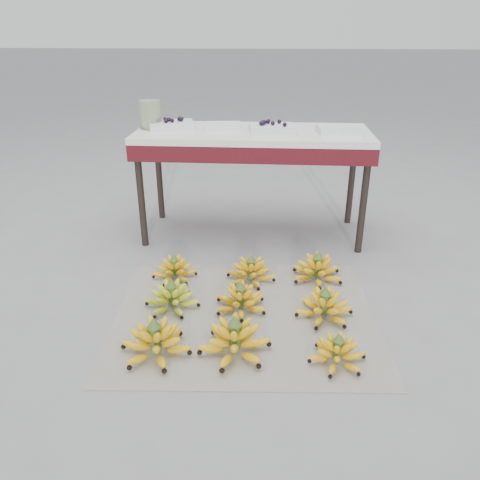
# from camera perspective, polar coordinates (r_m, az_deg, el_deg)

# --- Properties ---
(ground) EXTENTS (60.00, 60.00, 0.00)m
(ground) POSITION_cam_1_polar(r_m,az_deg,el_deg) (2.27, -0.89, -9.68)
(ground) COLOR gray
(ground) RESTS_ON ground
(newspaper_mat) EXTENTS (1.31, 1.12, 0.01)m
(newspaper_mat) POSITION_cam_1_polar(r_m,az_deg,el_deg) (2.29, 0.55, -9.12)
(newspaper_mat) COLOR silver
(newspaper_mat) RESTS_ON ground
(bunch_front_left) EXTENTS (0.38, 0.38, 0.18)m
(bunch_front_left) POSITION_cam_1_polar(r_m,az_deg,el_deg) (2.04, -10.27, -12.11)
(bunch_front_left) COLOR yellow
(bunch_front_left) RESTS_ON newspaper_mat
(bunch_front_center) EXTENTS (0.36, 0.36, 0.19)m
(bunch_front_center) POSITION_cam_1_polar(r_m,az_deg,el_deg) (2.02, -0.65, -12.11)
(bunch_front_center) COLOR yellow
(bunch_front_center) RESTS_ON newspaper_mat
(bunch_front_right) EXTENTS (0.25, 0.25, 0.14)m
(bunch_front_right) POSITION_cam_1_polar(r_m,az_deg,el_deg) (2.02, 11.79, -13.29)
(bunch_front_right) COLOR yellow
(bunch_front_right) RESTS_ON newspaper_mat
(bunch_mid_left) EXTENTS (0.30, 0.30, 0.16)m
(bunch_mid_left) POSITION_cam_1_polar(r_m,az_deg,el_deg) (2.34, -8.28, -7.02)
(bunch_mid_left) COLOR #8DAC1D
(bunch_mid_left) RESTS_ON newspaper_mat
(bunch_mid_center) EXTENTS (0.28, 0.28, 0.16)m
(bunch_mid_center) POSITION_cam_1_polar(r_m,az_deg,el_deg) (2.30, 0.09, -7.33)
(bunch_mid_center) COLOR yellow
(bunch_mid_center) RESTS_ON newspaper_mat
(bunch_mid_right) EXTENTS (0.29, 0.29, 0.17)m
(bunch_mid_right) POSITION_cam_1_polar(r_m,az_deg,el_deg) (2.28, 10.25, -8.02)
(bunch_mid_right) COLOR yellow
(bunch_mid_right) RESTS_ON newspaper_mat
(bunch_back_left) EXTENTS (0.28, 0.28, 0.15)m
(bunch_back_left) POSITION_cam_1_polar(r_m,az_deg,el_deg) (2.60, -7.99, -3.64)
(bunch_back_left) COLOR yellow
(bunch_back_left) RESTS_ON newspaper_mat
(bunch_back_center) EXTENTS (0.34, 0.34, 0.16)m
(bunch_back_center) POSITION_cam_1_polar(r_m,az_deg,el_deg) (2.55, 1.33, -3.88)
(bunch_back_center) COLOR yellow
(bunch_back_center) RESTS_ON newspaper_mat
(bunch_back_right) EXTENTS (0.36, 0.36, 0.17)m
(bunch_back_right) POSITION_cam_1_polar(r_m,az_deg,el_deg) (2.60, 9.41, -3.61)
(bunch_back_right) COLOR yellow
(bunch_back_right) RESTS_ON newspaper_mat
(vendor_table) EXTENTS (1.44, 0.58, 0.69)m
(vendor_table) POSITION_cam_1_polar(r_m,az_deg,el_deg) (2.98, 1.59, 11.71)
(vendor_table) COLOR black
(vendor_table) RESTS_ON ground
(tray_far_left) EXTENTS (0.31, 0.25, 0.07)m
(tray_far_left) POSITION_cam_1_polar(r_m,az_deg,el_deg) (3.05, -8.32, 13.74)
(tray_far_left) COLOR silver
(tray_far_left) RESTS_ON vendor_table
(tray_left) EXTENTS (0.24, 0.18, 0.04)m
(tray_left) POSITION_cam_1_polar(r_m,az_deg,el_deg) (3.01, -2.08, 13.71)
(tray_left) COLOR silver
(tray_left) RESTS_ON vendor_table
(tray_right) EXTENTS (0.29, 0.22, 0.07)m
(tray_right) POSITION_cam_1_polar(r_m,az_deg,el_deg) (2.92, 3.88, 13.46)
(tray_right) COLOR silver
(tray_right) RESTS_ON vendor_table
(tray_far_right) EXTENTS (0.26, 0.20, 0.04)m
(tray_far_right) POSITION_cam_1_polar(r_m,az_deg,el_deg) (2.95, 11.90, 13.02)
(tray_far_right) COLOR silver
(tray_far_right) RESTS_ON vendor_table
(glass_jar) EXTENTS (0.14, 0.14, 0.17)m
(glass_jar) POSITION_cam_1_polar(r_m,az_deg,el_deg) (3.06, -10.85, 14.78)
(glass_jar) COLOR beige
(glass_jar) RESTS_ON vendor_table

